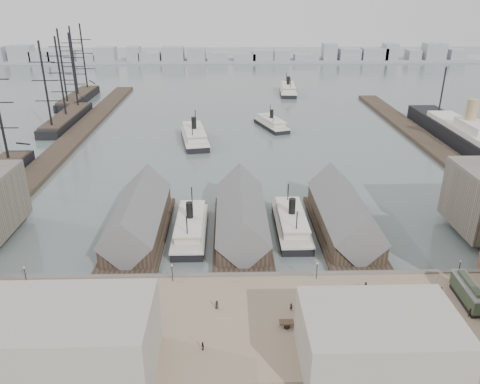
{
  "coord_description": "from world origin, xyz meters",
  "views": [
    {
      "loc": [
        -3.19,
        -89.26,
        57.43
      ],
      "look_at": [
        0.0,
        30.0,
        6.0
      ],
      "focal_mm": 35.0,
      "sensor_mm": 36.0,
      "label": 1
    }
  ],
  "objects_px": {
    "tram": "(468,293)",
    "horse_cart_right": "(297,323)",
    "horse_cart_center": "(140,307)",
    "ocean_steamer": "(467,137)",
    "ferry_docked_west": "(190,227)",
    "horse_cart_left": "(36,298)"
  },
  "relations": [
    {
      "from": "tram",
      "to": "horse_cart_right",
      "type": "xyz_separation_m",
      "value": [
        -33.81,
        -6.39,
        -1.22
      ]
    },
    {
      "from": "horse_cart_center",
      "to": "horse_cart_right",
      "type": "relative_size",
      "value": 1.05
    },
    {
      "from": "horse_cart_center",
      "to": "horse_cart_right",
      "type": "distance_m",
      "value": 29.42
    },
    {
      "from": "ocean_steamer",
      "to": "horse_cart_center",
      "type": "distance_m",
      "value": 153.09
    },
    {
      "from": "ferry_docked_west",
      "to": "tram",
      "type": "distance_m",
      "value": 64.41
    },
    {
      "from": "ferry_docked_west",
      "to": "horse_cart_left",
      "type": "bearing_deg",
      "value": -132.63
    },
    {
      "from": "horse_cart_left",
      "to": "horse_cart_center",
      "type": "distance_m",
      "value": 20.86
    },
    {
      "from": "horse_cart_left",
      "to": "ferry_docked_west",
      "type": "bearing_deg",
      "value": -41.41
    },
    {
      "from": "ferry_docked_west",
      "to": "horse_cart_center",
      "type": "xyz_separation_m",
      "value": [
        -7.05,
        -33.19,
        0.52
      ]
    },
    {
      "from": "ocean_steamer",
      "to": "tram",
      "type": "xyz_separation_m",
      "value": [
        -49.34,
        -103.49,
        -0.06
      ]
    },
    {
      "from": "horse_cart_left",
      "to": "horse_cart_right",
      "type": "distance_m",
      "value": 50.28
    },
    {
      "from": "ferry_docked_west",
      "to": "horse_cart_right",
      "type": "distance_m",
      "value": 44.49
    },
    {
      "from": "horse_cart_left",
      "to": "horse_cart_right",
      "type": "height_order",
      "value": "horse_cart_right"
    },
    {
      "from": "ocean_steamer",
      "to": "horse_cart_center",
      "type": "xyz_separation_m",
      "value": [
        -112.05,
        -104.32,
        -1.32
      ]
    },
    {
      "from": "ocean_steamer",
      "to": "horse_cart_right",
      "type": "height_order",
      "value": "ocean_steamer"
    },
    {
      "from": "horse_cart_right",
      "to": "ferry_docked_west",
      "type": "bearing_deg",
      "value": 29.0
    },
    {
      "from": "tram",
      "to": "horse_cart_left",
      "type": "relative_size",
      "value": 2.43
    },
    {
      "from": "ferry_docked_west",
      "to": "ocean_steamer",
      "type": "xyz_separation_m",
      "value": [
        105.0,
        71.12,
        1.84
      ]
    },
    {
      "from": "ocean_steamer",
      "to": "horse_cart_center",
      "type": "relative_size",
      "value": 19.78
    },
    {
      "from": "horse_cart_center",
      "to": "ocean_steamer",
      "type": "bearing_deg",
      "value": -44.11
    },
    {
      "from": "tram",
      "to": "horse_cart_left",
      "type": "xyz_separation_m",
      "value": [
        -83.34,
        2.31,
        -1.24
      ]
    },
    {
      "from": "horse_cart_center",
      "to": "horse_cart_left",
      "type": "bearing_deg",
      "value": 84.31
    }
  ]
}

